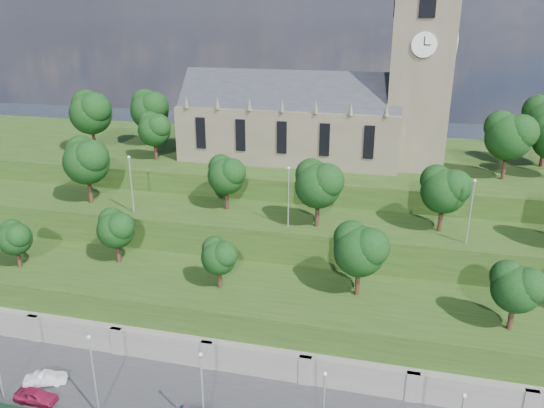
# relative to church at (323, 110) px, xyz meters

# --- Properties ---
(retaining_wall) EXTENTS (160.00, 2.10, 5.00)m
(retaining_wall) POSITION_rel_church_xyz_m (-0.79, -34.01, -20.02)
(retaining_wall) COLOR slate
(retaining_wall) RESTS_ON ground
(embankment_lower) EXTENTS (160.00, 12.00, 8.00)m
(embankment_lower) POSITION_rel_church_xyz_m (-0.79, -27.98, -18.52)
(embankment_lower) COLOR #223C14
(embankment_lower) RESTS_ON ground
(embankment_upper) EXTENTS (160.00, 10.00, 12.00)m
(embankment_upper) POSITION_rel_church_xyz_m (-0.79, -16.98, -16.52)
(embankment_upper) COLOR #223C14
(embankment_upper) RESTS_ON ground
(hilltop) EXTENTS (160.00, 32.00, 15.00)m
(hilltop) POSITION_rel_church_xyz_m (-0.79, 4.02, -15.02)
(hilltop) COLOR #223C14
(hilltop) RESTS_ON ground
(church) EXTENTS (38.60, 12.35, 27.60)m
(church) POSITION_rel_church_xyz_m (0.00, 0.00, 0.00)
(church) COLOR brown
(church) RESTS_ON hilltop
(trees_lower) EXTENTS (68.24, 9.04, 8.40)m
(trees_lower) POSITION_rel_church_xyz_m (8.82, -27.43, -9.57)
(trees_lower) COLOR black
(trees_lower) RESTS_ON embankment_lower
(trees_upper) EXTENTS (64.59, 8.05, 8.88)m
(trees_upper) POSITION_rel_church_xyz_m (0.32, -17.92, -5.05)
(trees_upper) COLOR black
(trees_upper) RESTS_ON embankment_upper
(trees_hilltop) EXTENTS (74.14, 15.79, 10.13)m
(trees_hilltop) POSITION_rel_church_xyz_m (1.20, -0.93, -1.26)
(trees_hilltop) COLOR black
(trees_hilltop) RESTS_ON hilltop
(lamp_posts_promenade) EXTENTS (60.36, 0.36, 8.35)m
(lamp_posts_promenade) POSITION_rel_church_xyz_m (-2.79, -43.48, -15.73)
(lamp_posts_promenade) COLOR #B2B2B7
(lamp_posts_promenade) RESTS_ON promenade
(lamp_posts_upper) EXTENTS (40.36, 0.36, 7.38)m
(lamp_posts_upper) POSITION_rel_church_xyz_m (-0.79, -19.98, -6.23)
(lamp_posts_upper) COLOR #B2B2B7
(lamp_posts_upper) RESTS_ON embankment_upper
(car_left) EXTENTS (3.97, 1.62, 1.35)m
(car_left) POSITION_rel_church_xyz_m (-19.30, -43.33, -19.85)
(car_left) COLOR maroon
(car_left) RESTS_ON promenade
(car_middle) EXTENTS (4.09, 2.85, 1.28)m
(car_middle) POSITION_rel_church_xyz_m (-20.05, -40.94, -19.88)
(car_middle) COLOR silver
(car_middle) RESTS_ON promenade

